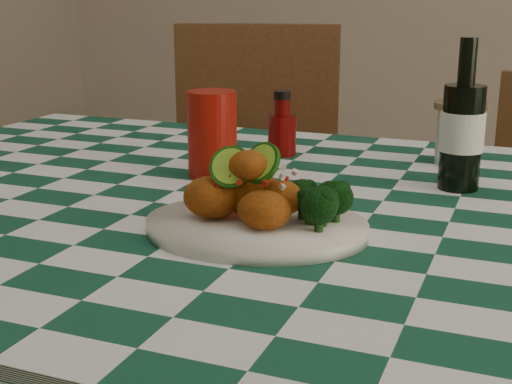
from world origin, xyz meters
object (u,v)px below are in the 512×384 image
at_px(beer_bottle, 463,115).
at_px(wooden_chair_left, 249,221).
at_px(mason_jar, 458,134).
at_px(ketchup_bottle, 282,123).
at_px(plate, 256,227).
at_px(red_tumbler, 212,134).
at_px(fried_chicken_pile, 251,186).

height_order(beer_bottle, wooden_chair_left, beer_bottle).
bearing_deg(beer_bottle, mason_jar, 97.41).
relative_size(ketchup_bottle, wooden_chair_left, 0.12).
distance_m(plate, red_tumbler, 0.31).
bearing_deg(wooden_chair_left, red_tumbler, -88.25).
relative_size(fried_chicken_pile, beer_bottle, 0.60).
relative_size(plate, mason_jar, 2.57).
xyz_separation_m(fried_chicken_pile, mason_jar, (0.20, 0.48, -0.01)).
xyz_separation_m(mason_jar, wooden_chair_left, (-0.55, 0.38, -0.34)).
height_order(red_tumbler, wooden_chair_left, wooden_chair_left).
relative_size(fried_chicken_pile, wooden_chair_left, 0.14).
height_order(plate, red_tumbler, red_tumbler).
relative_size(plate, ketchup_bottle, 2.37).
distance_m(fried_chicken_pile, mason_jar, 0.52).
distance_m(fried_chicken_pile, wooden_chair_left, 0.99).
bearing_deg(mason_jar, red_tumbler, -147.34).
xyz_separation_m(fried_chicken_pile, red_tumbler, (-0.17, 0.24, 0.01)).
xyz_separation_m(fried_chicken_pile, wooden_chair_left, (-0.36, 0.86, -0.35)).
height_order(plate, beer_bottle, beer_bottle).
height_order(ketchup_bottle, beer_bottle, beer_bottle).
height_order(fried_chicken_pile, wooden_chair_left, wooden_chair_left).
bearing_deg(red_tumbler, beer_bottle, 10.36).
xyz_separation_m(plate, mason_jar, (0.19, 0.48, 0.05)).
distance_m(ketchup_bottle, mason_jar, 0.31).
bearing_deg(mason_jar, ketchup_bottle, -172.16).
relative_size(fried_chicken_pile, ketchup_bottle, 1.16).
relative_size(plate, wooden_chair_left, 0.28).
bearing_deg(fried_chicken_pile, red_tumbler, 124.53).
bearing_deg(red_tumbler, ketchup_bottle, 74.48).
bearing_deg(mason_jar, plate, -111.70).
bearing_deg(wooden_chair_left, fried_chicken_pile, -82.78).
relative_size(mason_jar, beer_bottle, 0.48).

